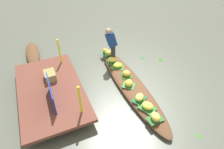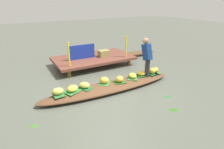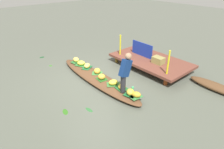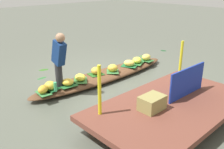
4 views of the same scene
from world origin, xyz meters
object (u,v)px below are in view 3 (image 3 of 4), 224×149
object	(u,v)px
banana_bunch_5	(76,60)
banana_bunch_8	(136,94)
banana_bunch_0	(97,71)
banana_bunch_2	(102,77)
vendor_boat	(97,78)
banana_bunch_7	(81,63)
water_bottle	(133,90)
banana_bunch_6	(87,66)
moored_boat	(216,87)
vendor_person	(125,71)
banana_bunch_4	(130,92)
produce_crate	(158,60)
banana_bunch_1	(122,87)
market_banner	(142,49)
banana_bunch_3	(113,82)

from	to	relation	value
banana_bunch_5	banana_bunch_8	distance (m)	3.41
banana_bunch_0	banana_bunch_2	world-z (taller)	banana_bunch_0
vendor_boat	banana_bunch_2	size ratio (longest dim) A/B	16.94
banana_bunch_7	water_bottle	xyz separation A→B (m)	(2.76, 0.09, 0.01)
vendor_boat	banana_bunch_5	xyz separation A→B (m)	(-1.55, 0.10, 0.20)
banana_bunch_0	banana_bunch_6	distance (m)	0.65
moored_boat	banana_bunch_2	size ratio (longest dim) A/B	7.05
vendor_person	banana_bunch_2	bearing A→B (deg)	-176.35
banana_bunch_4	produce_crate	size ratio (longest dim) A/B	0.58
moored_boat	banana_bunch_7	bearing A→B (deg)	-147.48
banana_bunch_1	banana_bunch_8	bearing A→B (deg)	0.04
banana_bunch_4	banana_bunch_1	bearing A→B (deg)	173.07
moored_boat	water_bottle	bearing A→B (deg)	-119.46
banana_bunch_6	banana_bunch_8	distance (m)	2.64
moored_boat	banana_bunch_0	xyz separation A→B (m)	(-3.23, -2.53, 0.20)
banana_bunch_6	banana_bunch_1	bearing A→B (deg)	-1.10
banana_bunch_0	banana_bunch_8	size ratio (longest dim) A/B	0.98
moored_boat	banana_bunch_1	world-z (taller)	banana_bunch_1
banana_bunch_8	water_bottle	xyz separation A→B (m)	(-0.24, 0.09, 0.01)
banana_bunch_2	vendor_boat	bearing A→B (deg)	176.60
banana_bunch_8	water_bottle	size ratio (longest dim) A/B	1.33
banana_bunch_1	banana_bunch_7	bearing A→B (deg)	179.88
banana_bunch_1	market_banner	size ratio (longest dim) A/B	0.25
banana_bunch_2	banana_bunch_8	distance (m)	1.54
vendor_boat	water_bottle	size ratio (longest dim) A/B	21.32
vendor_boat	produce_crate	bearing A→B (deg)	68.08
banana_bunch_7	vendor_person	world-z (taller)	vendor_person
banana_bunch_3	banana_bunch_5	size ratio (longest dim) A/B	1.05
vendor_boat	banana_bunch_0	bearing A→B (deg)	137.56
banana_bunch_7	banana_bunch_3	bearing A→B (deg)	-1.13
banana_bunch_5	vendor_person	xyz separation A→B (m)	(2.94, -0.05, 0.61)
banana_bunch_3	banana_bunch_6	distance (m)	1.64
banana_bunch_0	banana_bunch_1	size ratio (longest dim) A/B	0.98
moored_boat	produce_crate	xyz separation A→B (m)	(-2.13, -0.38, 0.37)
banana_bunch_6	banana_bunch_8	world-z (taller)	banana_bunch_6
banana_bunch_3	banana_bunch_7	xyz separation A→B (m)	(-2.00, 0.04, 0.01)
vendor_person	market_banner	xyz separation A→B (m)	(-1.37, 2.33, -0.27)
banana_bunch_3	moored_boat	bearing A→B (deg)	49.37
banana_bunch_4	banana_bunch_8	bearing A→B (deg)	14.21
banana_bunch_4	banana_bunch_6	size ratio (longest dim) A/B	0.85
banana_bunch_1	banana_bunch_5	distance (m)	2.79
produce_crate	banana_bunch_8	bearing A→B (deg)	-67.76
banana_bunch_6	water_bottle	world-z (taller)	water_bottle
banana_bunch_2	banana_bunch_8	xyz separation A→B (m)	(1.54, 0.10, -0.01)
moored_boat	banana_bunch_1	size ratio (longest dim) A/B	6.64
banana_bunch_5	produce_crate	world-z (taller)	produce_crate
banana_bunch_6	produce_crate	distance (m)	2.78
banana_bunch_1	banana_bunch_6	world-z (taller)	banana_bunch_6
banana_bunch_1	banana_bunch_4	world-z (taller)	banana_bunch_4
banana_bunch_3	market_banner	size ratio (longest dim) A/B	0.28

